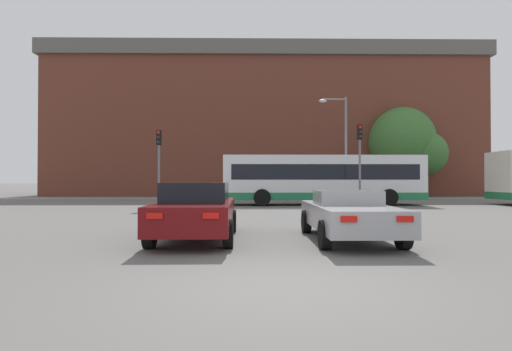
{
  "coord_description": "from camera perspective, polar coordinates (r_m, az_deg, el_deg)",
  "views": [
    {
      "loc": [
        -0.46,
        -5.52,
        1.49
      ],
      "look_at": [
        -0.13,
        18.9,
        1.8
      ],
      "focal_mm": 28.0,
      "sensor_mm": 36.0,
      "label": 1
    }
  ],
  "objects": [
    {
      "name": "tree_kerbside",
      "position": [
        39.09,
        20.13,
        4.62
      ],
      "size": [
        5.93,
        5.93,
        8.22
      ],
      "color": "#4C3823",
      "rests_on": "ground_plane"
    },
    {
      "name": "far_pavement",
      "position": [
        33.39,
        0.02,
        -3.27
      ],
      "size": [
        69.06,
        2.5,
        0.01
      ],
      "primitive_type": "cube",
      "color": "gray",
      "rests_on": "ground_plane"
    },
    {
      "name": "traffic_light_near_left",
      "position": [
        22.07,
        -13.71,
        2.76
      ],
      "size": [
        0.26,
        0.31,
        4.2
      ],
      "color": "slate",
      "rests_on": "ground_plane"
    },
    {
      "name": "bus_crossing_lead",
      "position": [
        24.69,
        9.42,
        -0.45
      ],
      "size": [
        11.96,
        2.64,
        2.99
      ],
      "rotation": [
        0.0,
        0.0,
        -1.57
      ],
      "color": "silver",
      "rests_on": "ground_plane"
    },
    {
      "name": "brick_civic_building",
      "position": [
        44.94,
        1.08,
        6.85
      ],
      "size": [
        43.28,
        15.22,
        16.65
      ],
      "color": "brown",
      "rests_on": "ground_plane"
    },
    {
      "name": "stop_line_strip",
      "position": [
        20.82,
        0.5,
        -4.82
      ],
      "size": [
        8.16,
        0.3,
        0.01
      ],
      "primitive_type": "cube",
      "color": "silver",
      "rests_on": "ground_plane"
    },
    {
      "name": "street_lamp_junction",
      "position": [
        26.63,
        12.08,
        5.19
      ],
      "size": [
        1.84,
        0.36,
        6.93
      ],
      "color": "slate",
      "rests_on": "ground_plane"
    },
    {
      "name": "ground_plane",
      "position": [
        5.73,
        4.01,
        -15.8
      ],
      "size": [
        400.0,
        400.0,
        0.0
      ],
      "primitive_type": "plane",
      "color": "#605E5B"
    },
    {
      "name": "tree_by_building",
      "position": [
        38.7,
        23.18,
        2.93
      ],
      "size": [
        3.61,
        3.61,
        5.83
      ],
      "color": "#4C3823",
      "rests_on": "ground_plane"
    },
    {
      "name": "car_saloon_left",
      "position": [
        10.27,
        -8.48,
        -4.9
      ],
      "size": [
        1.99,
        4.55,
        1.44
      ],
      "rotation": [
        0.0,
        0.0,
        0.01
      ],
      "color": "#600C0F",
      "rests_on": "ground_plane"
    },
    {
      "name": "car_roadster_right",
      "position": [
        10.31,
        13.0,
        -5.42
      ],
      "size": [
        1.93,
        4.53,
        1.23
      ],
      "rotation": [
        0.0,
        0.0,
        0.0
      ],
      "color": "#9E9EA3",
      "rests_on": "ground_plane"
    },
    {
      "name": "traffic_light_near_right",
      "position": [
        22.19,
        14.62,
        3.21
      ],
      "size": [
        0.26,
        0.31,
        4.5
      ],
      "color": "slate",
      "rests_on": "ground_plane"
    },
    {
      "name": "pedestrian_waiting",
      "position": [
        34.0,
        13.61,
        -1.62
      ],
      "size": [
        0.27,
        0.43,
        1.63
      ],
      "rotation": [
        0.0,
        0.0,
        4.58
      ],
      "color": "black",
      "rests_on": "ground_plane"
    },
    {
      "name": "pedestrian_walking_east",
      "position": [
        33.88,
        11.52,
        -1.59
      ],
      "size": [
        0.24,
        0.41,
        1.66
      ],
      "rotation": [
        0.0,
        0.0,
        4.74
      ],
      "color": "#333851",
      "rests_on": "ground_plane"
    }
  ]
}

